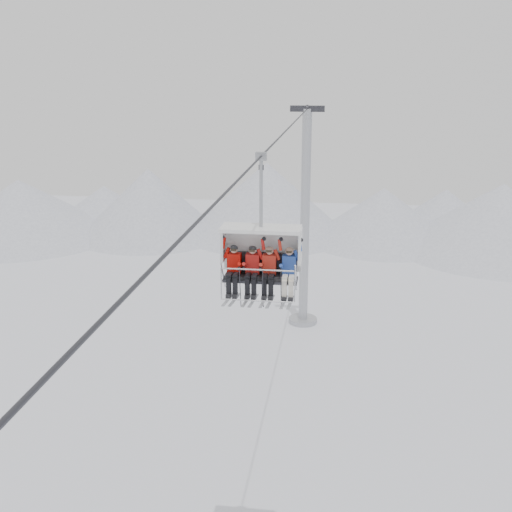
# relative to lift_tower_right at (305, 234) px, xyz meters

# --- Properties ---
(ridgeline) EXTENTS (72.00, 21.00, 7.00)m
(ridgeline) POSITION_rel_lift_tower_right_xyz_m (-1.58, 20.05, -2.94)
(ridgeline) COLOR silver
(ridgeline) RESTS_ON ground
(lift_tower_right) EXTENTS (2.00, 1.80, 13.48)m
(lift_tower_right) POSITION_rel_lift_tower_right_xyz_m (0.00, 0.00, 0.00)
(lift_tower_right) COLOR #A1A3A7
(lift_tower_right) RESTS_ON ground
(haul_cable) EXTENTS (0.06, 50.00, 0.06)m
(haul_cable) POSITION_rel_lift_tower_right_xyz_m (0.00, -22.00, 7.52)
(haul_cable) COLOR #2D2D32
(haul_cable) RESTS_ON lift_tower_left
(chairlift_carrier) EXTENTS (2.22, 1.17, 3.98)m
(chairlift_carrier) POSITION_rel_lift_tower_right_xyz_m (0.00, -20.86, 4.86)
(chairlift_carrier) COLOR black
(chairlift_carrier) RESTS_ON haul_cable
(skier_far_left) EXTENTS (0.38, 1.69, 1.53)m
(skier_far_left) POSITION_rel_lift_tower_right_xyz_m (-0.74, -21.17, 4.40)
(skier_far_left) COLOR red
(skier_far_left) RESTS_ON chairlift_carrier
(skier_center_left) EXTENTS (0.38, 1.69, 1.53)m
(skier_center_left) POSITION_rel_lift_tower_right_xyz_m (-0.22, -21.17, 4.40)
(skier_center_left) COLOR red
(skier_center_left) RESTS_ON chairlift_carrier
(skier_center_right) EXTENTS (0.38, 1.69, 1.53)m
(skier_center_right) POSITION_rel_lift_tower_right_xyz_m (0.25, -21.17, 4.40)
(skier_center_right) COLOR red
(skier_center_right) RESTS_ON chairlift_carrier
(skier_far_right) EXTENTS (0.38, 1.69, 1.53)m
(skier_far_right) POSITION_rel_lift_tower_right_xyz_m (0.80, -21.17, 4.40)
(skier_far_right) COLOR #2849A7
(skier_far_right) RESTS_ON chairlift_carrier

